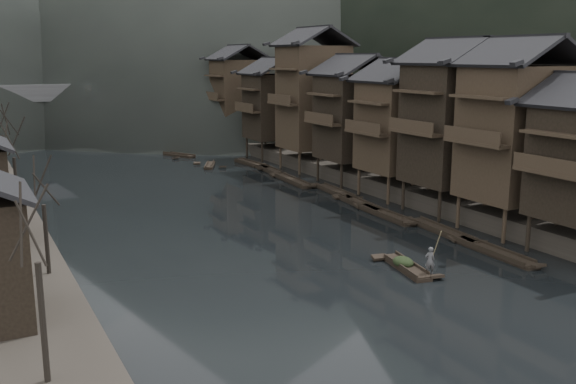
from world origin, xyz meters
TOP-DOWN VIEW (x-y plane):
  - water at (0.00, 0.00)m, footprint 300.00×300.00m
  - right_bank at (35.00, 40.00)m, footprint 40.00×200.00m
  - stilt_houses at (17.28, 19.74)m, footprint 9.00×67.60m
  - bare_trees at (-17.00, 21.06)m, footprint 3.87×63.48m
  - moored_sampans at (11.73, 14.96)m, footprint 2.79×48.75m
  - midriver_boats at (6.51, 42.25)m, footprint 3.86×14.66m
  - stone_bridge at (-0.00, 72.00)m, footprint 40.00×6.00m
  - hero_sampan at (4.32, -4.89)m, footprint 1.99×5.44m
  - cargo_heap at (4.27, -4.65)m, footprint 1.18×1.55m
  - boatman at (4.66, -6.74)m, footprint 0.73×0.59m
  - bamboo_pole at (4.86, -6.74)m, footprint 0.92×2.35m

SIDE VIEW (x-z plane):
  - water at x=0.00m, z-range 0.00..0.00m
  - midriver_boats at x=6.51m, z-range -0.02..0.42m
  - hero_sampan at x=4.32m, z-range -0.02..0.42m
  - moored_sampans at x=11.73m, z-range -0.03..0.44m
  - cargo_heap at x=4.27m, z-range 0.44..1.15m
  - right_bank at x=35.00m, z-range 0.00..1.80m
  - boatman at x=4.66m, z-range 0.44..2.19m
  - bamboo_pole at x=4.86m, z-range 2.19..6.12m
  - stone_bridge at x=0.00m, z-range 0.61..9.61m
  - bare_trees at x=-17.00m, z-range 2.59..10.33m
  - stilt_houses at x=17.28m, z-range 0.59..17.39m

